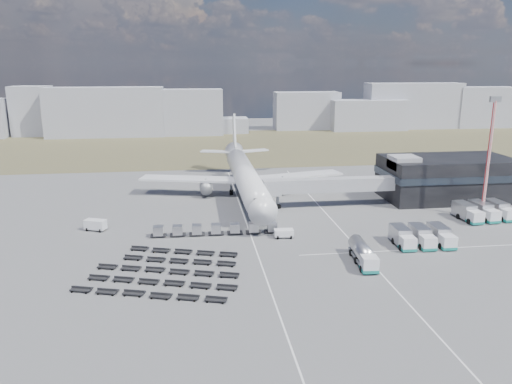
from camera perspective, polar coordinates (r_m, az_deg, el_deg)
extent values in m
plane|color=#565659|center=(92.47, 0.87, -5.57)|extent=(420.00, 420.00, 0.00)
cube|color=#453E29|center=(198.90, -3.70, 5.28)|extent=(420.00, 90.00, 0.01)
cube|color=silver|center=(96.90, -0.73, -4.62)|extent=(0.25, 110.00, 0.01)
cube|color=silver|center=(100.47, 9.55, -4.12)|extent=(0.25, 110.00, 0.01)
cube|color=silver|center=(92.16, 17.29, -6.33)|extent=(40.00, 0.25, 0.01)
cube|color=black|center=(128.35, 20.97, 1.50)|extent=(30.00, 16.00, 10.00)
cube|color=#262D38|center=(128.10, 21.01, 2.02)|extent=(30.40, 16.40, 1.60)
cube|color=#939399|center=(120.44, 16.56, 3.25)|extent=(6.00, 6.00, 3.00)
cube|color=#939399|center=(113.93, 8.43, 0.81)|extent=(29.80, 3.00, 3.00)
cube|color=#939399|center=(110.60, 1.81, 0.55)|extent=(4.00, 3.60, 3.40)
cylinder|color=slate|center=(111.96, 2.51, -0.63)|extent=(0.70, 0.70, 5.10)
cylinder|color=black|center=(112.52, 2.50, -1.66)|extent=(1.40, 0.90, 1.40)
cylinder|color=silver|center=(119.58, -1.18, 1.72)|extent=(5.60, 48.00, 5.60)
cone|color=silver|center=(94.11, 0.58, -1.82)|extent=(5.60, 5.00, 5.60)
cone|color=silver|center=(146.75, -2.38, 4.42)|extent=(5.60, 8.00, 5.60)
cube|color=black|center=(95.80, 0.41, -1.02)|extent=(2.20, 2.00, 0.80)
cube|color=silver|center=(124.06, -7.41, 1.50)|extent=(25.59, 11.38, 0.50)
cube|color=silver|center=(126.67, 4.43, 1.85)|extent=(25.59, 11.38, 0.50)
cylinder|color=slate|center=(122.55, -5.75, 0.57)|extent=(3.00, 5.00, 3.00)
cylinder|color=slate|center=(124.48, 3.03, 0.84)|extent=(3.00, 5.00, 3.00)
cube|color=silver|center=(148.28, -4.57, 4.64)|extent=(9.49, 5.63, 0.35)
cube|color=silver|center=(149.21, -0.34, 4.75)|extent=(9.49, 5.63, 0.35)
cube|color=silver|center=(148.83, -2.50, 6.78)|extent=(0.50, 9.06, 11.45)
cylinder|color=slate|center=(100.51, 0.14, -3.16)|extent=(0.50, 0.50, 2.50)
cylinder|color=slate|center=(124.11, -2.84, 0.25)|extent=(0.60, 0.60, 2.50)
cylinder|color=slate|center=(124.76, 0.09, 0.35)|extent=(0.60, 0.60, 2.50)
cylinder|color=black|center=(100.74, 0.14, -3.57)|extent=(0.50, 1.20, 1.20)
cube|color=#9A9BA8|center=(248.39, -24.20, 8.44)|extent=(16.74, 12.00, 22.01)
cube|color=#9A9BA8|center=(233.17, -16.85, 8.74)|extent=(51.06, 12.00, 21.72)
cube|color=#9A9BA8|center=(231.07, -7.42, 9.04)|extent=(28.15, 12.00, 20.56)
cube|color=#9A9BA8|center=(237.85, -3.40, 7.63)|extent=(19.73, 12.00, 6.90)
cube|color=#9A9BA8|center=(250.75, 5.78, 9.23)|extent=(31.61, 12.00, 18.21)
cube|color=#9A9BA8|center=(251.87, 12.69, 8.58)|extent=(36.89, 12.00, 14.70)
cube|color=#9A9BA8|center=(264.88, 17.50, 9.38)|extent=(47.92, 12.00, 22.39)
cube|color=#9A9BA8|center=(281.99, 24.50, 8.82)|extent=(29.95, 12.00, 20.33)
cube|color=silver|center=(80.32, 12.83, -8.00)|extent=(2.65, 2.65, 2.37)
cube|color=#15786E|center=(80.67, 12.80, -8.61)|extent=(2.76, 2.76, 0.51)
cylinder|color=#AFAFB4|center=(84.66, 11.93, -6.42)|extent=(3.14, 7.89, 2.57)
cube|color=slate|center=(85.08, 11.89, -7.17)|extent=(3.04, 7.88, 0.36)
cylinder|color=black|center=(83.79, 12.15, -7.72)|extent=(2.75, 1.33, 1.13)
cube|color=silver|center=(93.94, 3.19, -4.76)|extent=(3.69, 2.22, 1.58)
cube|color=silver|center=(102.45, -17.87, -3.63)|extent=(4.51, 3.28, 2.21)
cube|color=silver|center=(120.30, 0.39, -0.02)|extent=(3.98, 6.38, 2.78)
cube|color=#15786E|center=(120.60, 0.39, -0.55)|extent=(4.11, 6.50, 0.45)
cube|color=silver|center=(91.01, 16.96, -5.64)|extent=(2.53, 2.43, 2.35)
cube|color=#15786E|center=(91.32, 16.91, -6.17)|extent=(2.64, 2.54, 0.48)
cube|color=#AFAFB4|center=(94.13, 16.12, -4.63)|extent=(2.72, 4.99, 2.78)
cube|color=silver|center=(92.44, 19.05, -5.49)|extent=(2.53, 2.43, 2.35)
cube|color=#15786E|center=(92.75, 19.00, -6.02)|extent=(2.64, 2.54, 0.48)
cube|color=#AFAFB4|center=(95.51, 18.15, -4.51)|extent=(2.72, 4.99, 2.78)
cube|color=silver|center=(93.99, 21.07, -5.35)|extent=(2.53, 2.43, 2.35)
cube|color=#15786E|center=(94.29, 21.02, -5.87)|extent=(2.64, 2.54, 0.48)
cube|color=#AFAFB4|center=(97.02, 20.13, -4.38)|extent=(2.72, 4.99, 2.78)
cube|color=silver|center=(110.62, 23.80, -2.66)|extent=(2.78, 2.68, 2.47)
cube|color=#15786E|center=(110.88, 23.75, -3.13)|extent=(2.90, 2.80, 0.51)
cube|color=#AFAFB4|center=(113.54, 22.68, -1.89)|extent=(3.12, 5.37, 2.92)
cube|color=silver|center=(112.87, 25.37, -2.50)|extent=(2.78, 2.68, 2.47)
cube|color=#15786E|center=(113.13, 25.32, -2.97)|extent=(2.90, 2.80, 0.51)
cube|color=#AFAFB4|center=(115.74, 24.23, -1.75)|extent=(3.12, 5.37, 2.92)
cube|color=silver|center=(115.21, 26.88, -2.35)|extent=(2.78, 2.68, 2.47)
cube|color=#15786E|center=(115.46, 26.83, -2.81)|extent=(2.90, 2.80, 0.51)
cube|color=#AFAFB4|center=(118.02, 25.73, -1.62)|extent=(3.12, 5.37, 2.92)
cube|color=black|center=(95.99, -11.08, -4.88)|extent=(2.96, 1.85, 0.20)
cube|color=#AFAFB4|center=(95.68, -11.11, -4.34)|extent=(1.83, 1.83, 1.69)
cube|color=black|center=(95.74, -8.92, -4.83)|extent=(2.96, 1.85, 0.20)
cube|color=#AFAFB4|center=(95.44, -8.95, -4.29)|extent=(1.83, 1.83, 1.69)
cube|color=black|center=(95.64, -6.76, -4.77)|extent=(2.96, 1.85, 0.20)
cube|color=#AFAFB4|center=(95.33, -6.78, -4.23)|extent=(1.83, 1.83, 1.69)
cube|color=black|center=(95.67, -4.60, -4.71)|extent=(2.96, 1.85, 0.20)
cube|color=#AFAFB4|center=(95.36, -4.61, -4.17)|extent=(1.83, 1.83, 1.69)
cube|color=black|center=(95.84, -2.43, -4.64)|extent=(2.96, 1.85, 0.20)
cube|color=#AFAFB4|center=(95.53, -2.44, -4.10)|extent=(1.83, 1.83, 1.69)
cube|color=black|center=(96.14, -0.28, -4.56)|extent=(2.96, 1.85, 0.20)
cube|color=#AFAFB4|center=(95.83, -0.29, -4.02)|extent=(1.83, 1.83, 1.69)
cube|color=black|center=(96.57, 1.85, -4.48)|extent=(2.96, 1.85, 0.20)
cube|color=#AFAFB4|center=(96.26, 1.85, -3.94)|extent=(1.83, 1.83, 1.69)
cube|color=black|center=(73.06, -12.31, -11.29)|extent=(23.31, 8.34, 0.72)
cube|color=black|center=(76.58, -11.16, -9.98)|extent=(23.31, 8.34, 0.72)
cube|color=black|center=(80.16, -10.12, -8.78)|extent=(23.31, 8.34, 0.72)
cube|color=black|center=(83.80, -9.17, -7.68)|extent=(19.49, 7.19, 0.72)
cube|color=black|center=(87.48, -8.30, -6.68)|extent=(19.49, 7.19, 0.72)
cylinder|color=red|center=(114.55, 25.01, 3.32)|extent=(0.68, 0.68, 24.43)
cube|color=slate|center=(113.10, 25.69, 9.54)|extent=(2.36, 0.63, 1.17)
cube|color=#565659|center=(117.21, 24.39, -2.47)|extent=(1.95, 1.95, 0.29)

